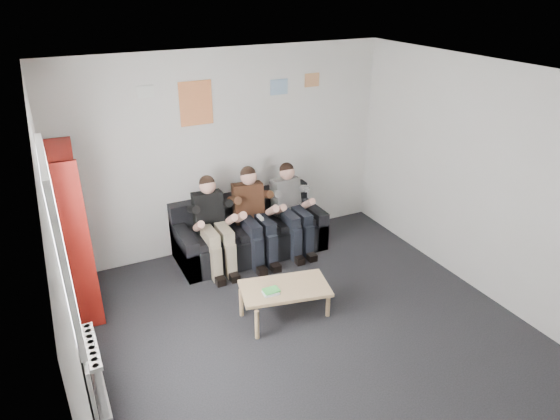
% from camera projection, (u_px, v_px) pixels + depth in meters
% --- Properties ---
extents(room_shell, '(5.00, 5.00, 5.00)m').
position_uv_depth(room_shell, '(324.00, 229.00, 4.63)').
color(room_shell, black).
rests_on(room_shell, ground).
extents(sofa, '(2.01, 0.82, 0.78)m').
position_uv_depth(sofa, '(249.00, 233.00, 6.85)').
color(sofa, black).
rests_on(sofa, ground).
extents(bookshelf, '(0.29, 0.86, 1.91)m').
position_uv_depth(bookshelf, '(74.00, 233.00, 5.40)').
color(bookshelf, maroon).
rests_on(bookshelf, ground).
extents(coffee_table, '(0.96, 0.53, 0.39)m').
position_uv_depth(coffee_table, '(285.00, 290.00, 5.50)').
color(coffee_table, '#D9B27D').
rests_on(coffee_table, ground).
extents(game_cases, '(0.19, 0.15, 0.03)m').
position_uv_depth(game_cases, '(271.00, 292.00, 5.37)').
color(game_cases, white).
rests_on(game_cases, coffee_table).
extents(person_left, '(0.38, 0.81, 1.23)m').
position_uv_depth(person_left, '(214.00, 226.00, 6.33)').
color(person_left, black).
rests_on(person_left, sofa).
extents(person_middle, '(0.39, 0.84, 1.26)m').
position_uv_depth(person_middle, '(254.00, 216.00, 6.55)').
color(person_middle, '#492418').
rests_on(person_middle, sofa).
extents(person_right, '(0.37, 0.80, 1.22)m').
position_uv_depth(person_right, '(292.00, 209.00, 6.78)').
color(person_right, beige).
rests_on(person_right, sofa).
extents(radiator, '(0.10, 0.64, 0.60)m').
position_uv_depth(radiator, '(97.00, 372.00, 4.35)').
color(radiator, white).
rests_on(radiator, ground).
extents(window, '(0.05, 1.30, 2.36)m').
position_uv_depth(window, '(74.00, 310.00, 4.04)').
color(window, white).
rests_on(window, room_shell).
extents(poster_large, '(0.42, 0.01, 0.55)m').
position_uv_depth(poster_large, '(196.00, 103.00, 6.19)').
color(poster_large, '#EABD52').
rests_on(poster_large, room_shell).
extents(poster_blue, '(0.25, 0.01, 0.20)m').
position_uv_depth(poster_blue, '(279.00, 87.00, 6.61)').
color(poster_blue, '#4295E1').
rests_on(poster_blue, room_shell).
extents(poster_pink, '(0.22, 0.01, 0.18)m').
position_uv_depth(poster_pink, '(312.00, 80.00, 6.78)').
color(poster_pink, '#B9396B').
rests_on(poster_pink, room_shell).
extents(poster_sign, '(0.20, 0.01, 0.14)m').
position_uv_depth(poster_sign, '(146.00, 92.00, 5.86)').
color(poster_sign, white).
rests_on(poster_sign, room_shell).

